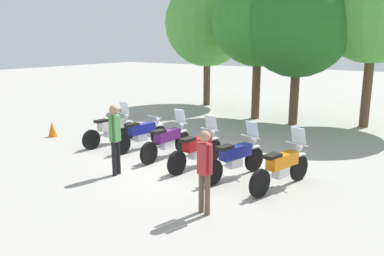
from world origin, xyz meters
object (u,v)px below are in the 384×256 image
Objects in this scene: person_1 at (115,134)px; tree_2 at (298,23)px; traffic_cone at (52,129)px; motorcycle_4 at (235,158)px; motorcycle_0 at (111,129)px; motorcycle_1 at (141,134)px; motorcycle_5 at (282,167)px; tree_3 at (375,9)px; motorcycle_2 at (167,140)px; motorcycle_3 at (197,149)px; tree_1 at (259,20)px; person_0 at (205,166)px; tree_0 at (207,24)px.

person_1 is 0.29× the size of tree_2.
motorcycle_4 is at bearing -0.35° from traffic_cone.
motorcycle_0 is 1.24m from motorcycle_1.
tree_3 is at bearing 11.62° from motorcycle_5.
tree_3 reaches higher than motorcycle_4.
tree_3 reaches higher than tree_2.
motorcycle_2 is at bearing -93.40° from motorcycle_1.
motorcycle_3 is 2.48m from motorcycle_5.
motorcycle_4 is 9.25m from tree_3.
tree_2 reaches higher than motorcycle_4.
tree_1 reaches higher than motorcycle_0.
tree_2 is at bearing -10.58° from motorcycle_2.
traffic_cone is at bearing -25.64° from person_1.
person_0 is (2.97, -2.60, 0.48)m from motorcycle_2.
person_1 reaches higher than motorcycle_1.
motorcycle_4 is at bearing -68.26° from tree_1.
motorcycle_5 is 9.16m from tree_3.
traffic_cone is at bearing 86.53° from person_0.
person_0 is at bearing 160.84° from person_1.
tree_1 is at bearing -27.21° from tree_0.
motorcycle_3 is 1.02× the size of motorcycle_5.
motorcycle_5 is 0.33× the size of tree_0.
motorcycle_3 is 0.34× the size of tree_0.
tree_2 is (5.64, -2.20, -0.19)m from tree_0.
person_1 is at bearing 146.17° from motorcycle_3.
person_0 is (5.43, -2.72, 0.48)m from motorcycle_0.
motorcycle_5 is 0.32× the size of tree_3.
motorcycle_4 is 1.00× the size of motorcycle_5.
person_1 is (-0.14, -1.95, 0.57)m from motorcycle_2.
tree_3 is at bearing -120.06° from person_1.
tree_2 is at bearing -26.47° from motorcycle_0.
person_1 is at bearing 90.53° from person_0.
tree_0 reaches higher than motorcycle_2.
traffic_cone is at bearing 103.64° from motorcycle_4.
motorcycle_0 is at bearing -78.50° from tree_0.
tree_1 is 9.45m from traffic_cone.
motorcycle_3 is at bearing 48.99° from person_0.
motorcycle_1 is (1.23, 0.12, -0.01)m from motorcycle_0.
motorcycle_2 and motorcycle_4 have the same top height.
tree_1 is at bearing 35.73° from motorcycle_4.
motorcycle_1 is 1.28× the size of person_0.
motorcycle_4 is 0.32× the size of tree_3.
motorcycle_0 is at bearing 10.39° from traffic_cone.
tree_2 is 10.22m from traffic_cone.
tree_3 is at bearing 3.89° from motorcycle_4.
tree_2 is 2.82m from tree_3.
motorcycle_0 is 0.35× the size of tree_1.
motorcycle_2 is at bearing -88.66° from motorcycle_0.
motorcycle_0 is 1.02× the size of motorcycle_4.
person_1 is 11.99m from tree_0.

